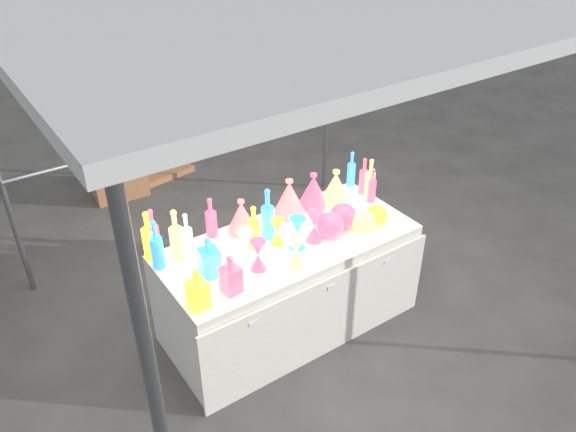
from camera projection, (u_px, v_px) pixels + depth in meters
ground at (288, 321)px, 4.27m from camera, size 80.00×80.00×0.00m
display_table at (289, 284)px, 4.06m from camera, size 1.84×0.83×0.75m
cardboard_box_closed at (118, 178)px, 5.80m from camera, size 0.56×0.43×0.38m
cardboard_box_flat at (153, 171)px, 6.26m from camera, size 0.82×0.64×0.06m
bottle_0 at (149, 235)px, 3.61m from camera, size 0.12×0.12×0.35m
bottle_1 at (156, 244)px, 3.53m from camera, size 0.09×0.09×0.35m
bottle_2 at (153, 233)px, 3.62m from camera, size 0.10×0.10×0.36m
bottle_3 at (211, 217)px, 3.84m from camera, size 0.10×0.10×0.30m
bottle_4 at (176, 235)px, 3.59m from camera, size 0.12×0.12×0.38m
bottle_5 at (187, 235)px, 3.64m from camera, size 0.08×0.08×0.33m
bottle_6 at (254, 227)px, 3.73m from camera, size 0.09×0.09×0.31m
bottle_7 at (268, 214)px, 3.79m from camera, size 0.11×0.11×0.39m
decanter_0 at (198, 289)px, 3.23m from camera, size 0.12×0.12×0.27m
decanter_1 at (231, 274)px, 3.34m from camera, size 0.12×0.12×0.26m
decanter_2 at (209, 257)px, 3.47m from camera, size 0.13×0.13×0.28m
hourglass_0 at (314, 226)px, 3.81m from camera, size 0.13×0.13×0.23m
hourglass_1 at (258, 255)px, 3.55m from camera, size 0.13×0.13×0.21m
hourglass_2 at (296, 252)px, 3.58m from camera, size 0.13×0.13×0.20m
hourglass_3 at (246, 245)px, 3.64m from camera, size 0.12×0.12×0.21m
hourglass_4 at (277, 232)px, 3.79m from camera, size 0.12×0.12×0.19m
hourglass_5 at (297, 233)px, 3.74m from camera, size 0.13×0.13×0.23m
globe_0 at (377, 215)px, 4.03m from camera, size 0.16×0.16×0.12m
globe_1 at (364, 222)px, 3.94m from camera, size 0.21×0.21×0.13m
globe_2 at (330, 226)px, 3.88m from camera, size 0.20×0.20×0.16m
globe_3 at (343, 217)px, 3.98m from camera, size 0.24×0.24×0.16m
lampshade_0 at (242, 216)px, 3.90m from camera, size 0.25×0.25×0.25m
lampshade_1 at (289, 197)px, 4.08m from camera, size 0.32×0.32×0.29m
lampshade_2 at (313, 190)px, 4.19m from camera, size 0.30×0.30×0.27m
lampshade_3 at (336, 187)px, 4.22m from camera, size 0.25×0.25×0.28m
bottle_8 at (351, 169)px, 4.45m from camera, size 0.09×0.09×0.30m
bottle_9 at (364, 176)px, 4.34m from camera, size 0.08×0.08×0.30m
bottle_10 at (372, 185)px, 4.24m from camera, size 0.07×0.07×0.28m
bottle_11 at (370, 178)px, 4.29m from camera, size 0.09×0.09×0.32m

